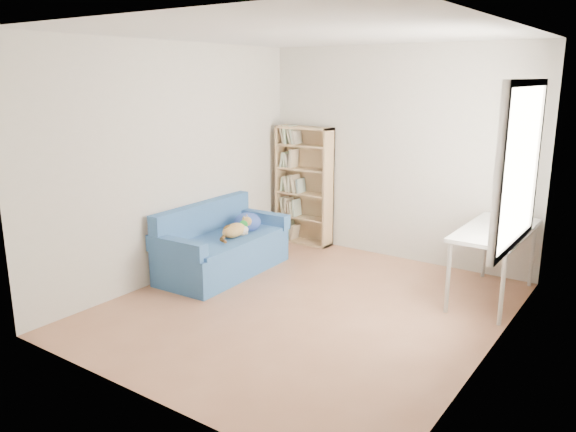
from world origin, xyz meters
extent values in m
plane|color=#996345|center=(0.00, 0.00, 0.00)|extent=(4.00, 4.00, 0.00)
cube|color=silver|center=(0.00, 2.00, 1.30)|extent=(3.50, 0.04, 2.60)
cube|color=silver|center=(0.00, -2.00, 1.30)|extent=(3.50, 0.04, 2.60)
cube|color=silver|center=(-1.75, 0.00, 1.30)|extent=(0.04, 4.00, 2.60)
cube|color=silver|center=(1.75, 0.00, 1.30)|extent=(0.04, 4.00, 2.60)
cube|color=white|center=(0.00, 0.00, 2.60)|extent=(3.50, 4.00, 0.04)
cube|color=white|center=(1.75, 0.60, 1.50)|extent=(0.01, 1.20, 1.30)
cube|color=#265088|center=(-1.35, 0.31, 0.20)|extent=(0.83, 1.64, 0.40)
cube|color=#265088|center=(-1.66, 0.31, 0.60)|extent=(0.21, 1.61, 0.39)
cube|color=#265088|center=(-1.35, 1.04, 0.49)|extent=(0.76, 0.17, 0.18)
cube|color=#265088|center=(-1.35, -0.42, 0.49)|extent=(0.76, 0.17, 0.18)
cube|color=#265088|center=(-1.33, 0.31, 0.42)|extent=(0.81, 1.51, 0.04)
ellipsoid|color=#314CA0|center=(-1.32, 0.71, 0.52)|extent=(0.31, 0.34, 0.23)
ellipsoid|color=#9D5C12|center=(-1.22, 0.36, 0.52)|extent=(0.27, 0.41, 0.15)
ellipsoid|color=silver|center=(-1.17, 0.46, 0.50)|extent=(0.15, 0.18, 0.09)
ellipsoid|color=#3B2410|center=(-1.25, 0.31, 0.56)|extent=(0.15, 0.21, 0.07)
sphere|color=#9D5C12|center=(-1.20, 0.63, 0.56)|extent=(0.14, 0.14, 0.14)
cone|color=#9D5C12|center=(-1.22, 0.66, 0.62)|extent=(0.06, 0.07, 0.07)
cone|color=#9D5C12|center=(-1.22, 0.59, 0.62)|extent=(0.06, 0.06, 0.07)
cylinder|color=green|center=(-1.21, 0.56, 0.54)|extent=(0.11, 0.05, 0.11)
cylinder|color=#3B2410|center=(-1.24, 0.14, 0.49)|extent=(0.11, 0.15, 0.05)
cube|color=tan|center=(-1.64, 1.86, 0.79)|extent=(0.03, 0.25, 1.58)
cube|color=tan|center=(-0.87, 1.86, 0.79)|extent=(0.03, 0.25, 1.58)
cube|color=tan|center=(-1.25, 1.86, 1.57)|extent=(0.79, 0.25, 0.03)
cube|color=tan|center=(-1.25, 1.86, 0.01)|extent=(0.79, 0.25, 0.03)
cube|color=tan|center=(-1.25, 1.97, 0.79)|extent=(0.79, 0.02, 1.58)
cube|color=silver|center=(1.43, 1.29, 0.73)|extent=(0.60, 1.32, 0.04)
cylinder|color=silver|center=(1.68, 1.90, 0.35)|extent=(0.04, 0.04, 0.71)
cylinder|color=silver|center=(1.68, 0.68, 0.35)|extent=(0.04, 0.04, 0.71)
cylinder|color=silver|center=(1.18, 1.90, 0.35)|extent=(0.04, 0.04, 0.71)
cylinder|color=silver|center=(1.18, 0.68, 0.35)|extent=(0.04, 0.04, 0.71)
cylinder|color=white|center=(1.55, 1.07, 0.80)|extent=(0.08, 0.08, 0.09)
camera|label=1|loc=(2.82, -4.35, 2.24)|focal=35.00mm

